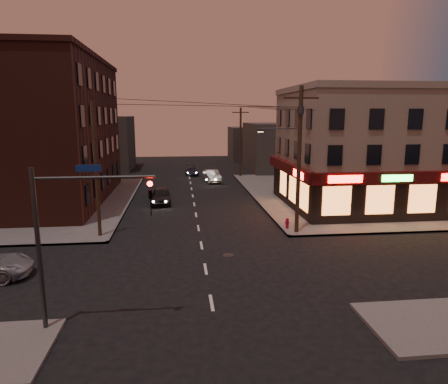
{
  "coord_description": "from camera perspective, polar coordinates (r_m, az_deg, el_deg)",
  "views": [
    {
      "loc": [
        -1.29,
        -20.51,
        8.28
      ],
      "look_at": [
        1.62,
        5.4,
        3.2
      ],
      "focal_mm": 32.0,
      "sensor_mm": 36.0,
      "label": 1
    }
  ],
  "objects": [
    {
      "name": "brick_apartment",
      "position": [
        41.69,
        -25.12,
        7.75
      ],
      "size": [
        12.0,
        20.0,
        13.0
      ],
      "primitive_type": "cube",
      "color": "#421C15",
      "rests_on": "sidewalk_nw"
    },
    {
      "name": "ground",
      "position": [
        22.16,
        -2.65,
        -10.93
      ],
      "size": [
        120.0,
        120.0,
        0.0
      ],
      "primitive_type": "plane",
      "color": "black",
      "rests_on": "ground"
    },
    {
      "name": "utility_pole_west",
      "position": [
        27.81,
        -17.8,
        2.99
      ],
      "size": [
        0.24,
        0.24,
        9.0
      ],
      "primitive_type": "cylinder",
      "color": "#382619",
      "rests_on": "sidewalk_nw"
    },
    {
      "name": "bg_building_nw",
      "position": [
        63.74,
        -17.1,
        6.69
      ],
      "size": [
        9.0,
        10.0,
        8.0
      ],
      "primitive_type": "cube",
      "color": "#3F3D3A",
      "rests_on": "ground"
    },
    {
      "name": "fire_hydrant",
      "position": [
        29.39,
        9.02,
        -4.32
      ],
      "size": [
        0.35,
        0.35,
        0.77
      ],
      "rotation": [
        0.0,
        0.0,
        0.32
      ],
      "color": "maroon",
      "rests_on": "sidewalk_ne"
    },
    {
      "name": "traffic_signal",
      "position": [
        16.05,
        -21.7,
        -4.66
      ],
      "size": [
        4.49,
        0.32,
        6.47
      ],
      "color": "#333538",
      "rests_on": "ground"
    },
    {
      "name": "sedan_near",
      "position": [
        38.03,
        -8.96,
        -0.54
      ],
      "size": [
        1.91,
        4.44,
        1.5
      ],
      "primitive_type": "imported",
      "rotation": [
        0.0,
        0.0,
        0.03
      ],
      "color": "black",
      "rests_on": "ground"
    },
    {
      "name": "pizza_building",
      "position": [
        38.17,
        20.55,
        5.92
      ],
      "size": [
        15.85,
        12.85,
        10.5
      ],
      "color": "gray",
      "rests_on": "sidewalk_ne"
    },
    {
      "name": "sedan_far",
      "position": [
        55.29,
        -4.61,
        2.99
      ],
      "size": [
        1.78,
        4.14,
        1.19
      ],
      "primitive_type": "imported",
      "rotation": [
        0.0,
        0.0,
        0.03
      ],
      "color": "black",
      "rests_on": "ground"
    },
    {
      "name": "sidewalk_nw",
      "position": [
        43.68,
        -28.76,
        -1.18
      ],
      "size": [
        24.0,
        28.0,
        0.15
      ],
      "primitive_type": "cube",
      "color": "#514F4C",
      "rests_on": "ground"
    },
    {
      "name": "sidewalk_ne",
      "position": [
        44.73,
        19.27,
        -0.17
      ],
      "size": [
        24.0,
        28.0,
        0.15
      ],
      "primitive_type": "cube",
      "color": "#514F4C",
      "rests_on": "ground"
    },
    {
      "name": "bg_building_ne_b",
      "position": [
        73.91,
        4.0,
        6.9
      ],
      "size": [
        8.0,
        8.0,
        6.0
      ],
      "primitive_type": "cube",
      "color": "#3F3D3A",
      "rests_on": "ground"
    },
    {
      "name": "utility_pole_far",
      "position": [
        53.26,
        2.37,
        7.1
      ],
      "size": [
        0.26,
        0.26,
        9.0
      ],
      "primitive_type": "cylinder",
      "color": "#382619",
      "rests_on": "sidewalk_ne"
    },
    {
      "name": "sedan_mid",
      "position": [
        49.76,
        -1.73,
        2.3
      ],
      "size": [
        2.15,
        4.66,
        1.48
      ],
      "primitive_type": "imported",
      "rotation": [
        0.0,
        0.0,
        0.13
      ],
      "color": "gray",
      "rests_on": "ground"
    },
    {
      "name": "bg_building_ne_a",
      "position": [
        60.67,
        8.27,
        6.39
      ],
      "size": [
        10.0,
        12.0,
        7.0
      ],
      "primitive_type": "cube",
      "color": "#3F3D3A",
      "rests_on": "ground"
    },
    {
      "name": "utility_pole_main",
      "position": [
        27.61,
        10.46,
        5.61
      ],
      "size": [
        4.2,
        0.44,
        10.0
      ],
      "color": "#382619",
      "rests_on": "sidewalk_ne"
    }
  ]
}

